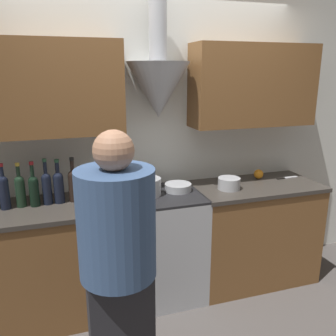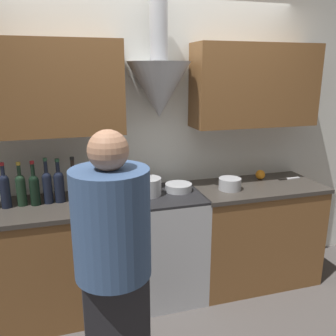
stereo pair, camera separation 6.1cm
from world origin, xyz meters
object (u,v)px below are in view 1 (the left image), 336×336
(stove_range, at_px, (164,245))
(orange_fruit, at_px, (259,174))
(wine_bottle_7, at_px, (73,184))
(mixing_bowl, at_px, (178,187))
(wine_bottle_5, at_px, (47,186))
(person_foreground_left, at_px, (119,279))
(wine_bottle_3, at_px, (20,189))
(wine_bottle_6, at_px, (59,185))
(wine_bottle_4, at_px, (34,189))
(saucepan, at_px, (229,183))
(wine_bottle_2, at_px, (4,190))
(stock_pot, at_px, (148,187))

(stove_range, xyz_separation_m, orange_fruit, (0.98, 0.14, 0.51))
(orange_fruit, bearing_deg, wine_bottle_7, -177.18)
(wine_bottle_7, relative_size, mixing_bowl, 1.54)
(wine_bottle_5, bearing_deg, wine_bottle_7, 1.62)
(mixing_bowl, height_order, person_foreground_left, person_foreground_left)
(wine_bottle_3, height_order, mixing_bowl, wine_bottle_3)
(wine_bottle_6, bearing_deg, wine_bottle_4, -175.08)
(stove_range, distance_m, saucepan, 0.77)
(orange_fruit, bearing_deg, wine_bottle_2, -177.39)
(wine_bottle_4, bearing_deg, orange_fruit, 2.91)
(stove_range, bearing_deg, person_foreground_left, -117.73)
(wine_bottle_5, xyz_separation_m, mixing_bowl, (1.05, -0.01, -0.11))
(mixing_bowl, distance_m, orange_fruit, 0.85)
(wine_bottle_5, distance_m, saucepan, 1.49)
(wine_bottle_5, xyz_separation_m, wine_bottle_7, (0.20, 0.01, 0.00))
(wine_bottle_5, distance_m, wine_bottle_6, 0.09)
(mixing_bowl, xyz_separation_m, orange_fruit, (0.84, 0.10, 0.01))
(stock_pot, relative_size, saucepan, 1.14)
(orange_fruit, relative_size, person_foreground_left, 0.05)
(stock_pot, bearing_deg, wine_bottle_6, 176.56)
(wine_bottle_7, xyz_separation_m, mixing_bowl, (0.86, -0.02, -0.11))
(wine_bottle_3, height_order, orange_fruit, wine_bottle_3)
(wine_bottle_6, height_order, orange_fruit, wine_bottle_6)
(wine_bottle_6, relative_size, stock_pot, 1.58)
(stove_range, relative_size, wine_bottle_4, 2.72)
(person_foreground_left, bearing_deg, wine_bottle_6, 102.37)
(wine_bottle_5, bearing_deg, saucepan, -3.91)
(wine_bottle_3, bearing_deg, saucepan, -3.62)
(mixing_bowl, bearing_deg, wine_bottle_3, 179.33)
(stock_pot, xyz_separation_m, mixing_bowl, (0.27, 0.03, -0.04))
(wine_bottle_2, distance_m, orange_fruit, 2.20)
(stock_pot, bearing_deg, wine_bottle_4, 178.27)
(stock_pot, xyz_separation_m, saucepan, (0.71, -0.06, -0.02))
(wine_bottle_4, distance_m, stock_pot, 0.88)
(stove_range, bearing_deg, wine_bottle_3, 176.98)
(stove_range, xyz_separation_m, person_foreground_left, (-0.58, -1.10, 0.44))
(wine_bottle_2, distance_m, wine_bottle_5, 0.30)
(wine_bottle_2, relative_size, mixing_bowl, 1.53)
(person_foreground_left, bearing_deg, stock_pot, 68.40)
(wine_bottle_4, height_order, mixing_bowl, wine_bottle_4)
(wine_bottle_7, relative_size, saucepan, 1.83)
(stove_range, distance_m, person_foreground_left, 1.32)
(wine_bottle_2, height_order, wine_bottle_5, wine_bottle_5)
(wine_bottle_4, relative_size, mixing_bowl, 1.52)
(wine_bottle_6, bearing_deg, wine_bottle_2, -177.89)
(stove_range, height_order, wine_bottle_5, wine_bottle_5)
(stove_range, bearing_deg, stock_pot, 173.52)
(wine_bottle_3, distance_m, orange_fruit, 2.09)
(mixing_bowl, relative_size, saucepan, 1.18)
(wine_bottle_5, relative_size, person_foreground_left, 0.21)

